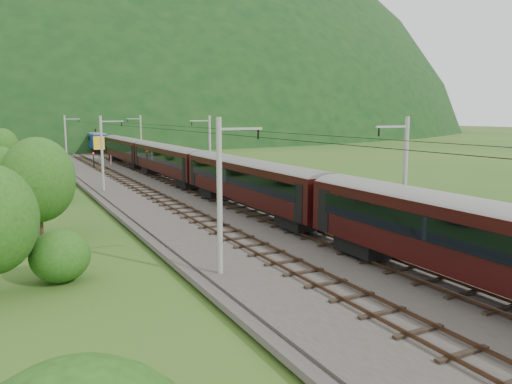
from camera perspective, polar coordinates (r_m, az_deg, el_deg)
name	(u,v)px	position (r m, az deg, el deg)	size (l,w,h in m)	color
ground	(320,263)	(29.14, 7.31, -8.01)	(600.00, 600.00, 0.00)	#264C18
railbed	(244,226)	(37.48, -1.38, -3.89)	(14.00, 220.00, 0.30)	#38332D
track_left	(214,226)	(36.48, -4.79, -3.92)	(2.40, 220.00, 0.27)	#503522
track_right	(272,220)	(38.52, 1.83, -3.21)	(2.40, 220.00, 0.27)	#503522
catenary_left	(103,152)	(55.92, -17.12, 4.44)	(2.54, 192.28, 8.00)	gray
catenary_right	(209,148)	(59.30, -5.36, 5.02)	(2.54, 192.28, 8.00)	gray
overhead_wires	(244,133)	(36.59, -1.43, 6.79)	(4.83, 198.00, 0.03)	black
mountain_main	(33,131)	(283.49, -24.14, 6.37)	(504.00, 360.00, 244.00)	black
train	(252,175)	(40.91, -0.41, 1.97)	(2.96, 163.41, 5.15)	black
hazard_post_near	(111,160)	(84.18, -16.24, 3.52)	(0.17, 0.17, 1.64)	red
hazard_post_far	(103,157)	(92.64, -17.05, 3.83)	(0.14, 0.14, 1.29)	red
signal	(94,159)	(80.34, -18.07, 3.62)	(0.26, 0.26, 2.39)	black
vegetation_left	(33,189)	(41.41, -24.09, 0.32)	(9.48, 145.04, 6.94)	#214512
vegetation_right	(443,214)	(38.38, 20.59, -2.37)	(5.33, 93.44, 3.17)	#214512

